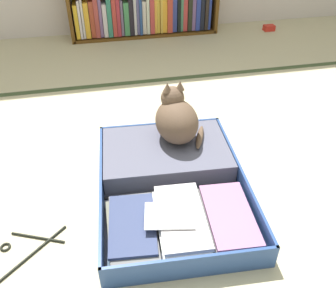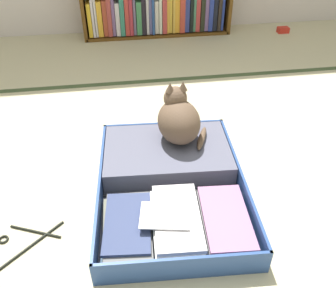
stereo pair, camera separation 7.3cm
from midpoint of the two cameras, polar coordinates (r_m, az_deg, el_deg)
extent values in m
plane|color=#C0B690|center=(1.56, 3.30, -11.85)|extent=(10.00, 10.00, 0.00)
cube|color=#3B4C2C|center=(2.60, -4.18, 9.92)|extent=(4.80, 0.05, 0.00)
cube|color=brown|center=(3.48, -4.28, 17.13)|extent=(1.29, 0.24, 0.02)
cube|color=yellow|center=(3.40, -14.94, 18.53)|extent=(0.03, 0.20, 0.28)
cube|color=silver|center=(3.39, -14.45, 18.87)|extent=(0.02, 0.20, 0.32)
cube|color=silver|center=(3.40, -14.05, 19.02)|extent=(0.02, 0.20, 0.33)
cube|color=gold|center=(3.40, -13.43, 18.86)|extent=(0.04, 0.20, 0.30)
cube|color=#AB422A|center=(3.40, -12.64, 19.04)|extent=(0.04, 0.20, 0.30)
cube|color=#AB423C|center=(3.39, -11.98, 19.27)|extent=(0.04, 0.20, 0.33)
cube|color=slate|center=(3.40, -11.38, 19.35)|extent=(0.03, 0.20, 0.32)
cube|color=silver|center=(3.40, -10.70, 19.03)|extent=(0.04, 0.20, 0.28)
cube|color=#337E65|center=(3.39, -10.04, 19.55)|extent=(0.04, 0.20, 0.34)
cube|color=#BC3931|center=(3.39, -9.31, 19.61)|extent=(0.04, 0.20, 0.33)
cube|color=#AD303B|center=(3.39, -8.69, 19.83)|extent=(0.03, 0.20, 0.35)
cube|color=slate|center=(3.41, -8.12, 19.53)|extent=(0.02, 0.20, 0.30)
cube|color=#428951|center=(3.41, -7.41, 19.41)|extent=(0.04, 0.20, 0.28)
cube|color=black|center=(3.41, -6.69, 19.65)|extent=(0.04, 0.20, 0.30)
cube|color=silver|center=(3.41, -6.11, 19.98)|extent=(0.02, 0.20, 0.34)
cube|color=slate|center=(3.42, -5.67, 20.11)|extent=(0.02, 0.20, 0.34)
cube|color=#2B4D8B|center=(3.41, -5.22, 20.01)|extent=(0.02, 0.20, 0.34)
cube|color=beige|center=(3.43, -4.67, 19.71)|extent=(0.03, 0.20, 0.28)
cube|color=beige|center=(3.42, -4.08, 19.97)|extent=(0.02, 0.20, 0.32)
cube|color=#BB3D3B|center=(3.42, -3.45, 20.34)|extent=(0.04, 0.20, 0.36)
cube|color=gold|center=(3.44, -2.89, 20.32)|extent=(0.02, 0.20, 0.34)
cube|color=gold|center=(3.44, -2.47, 20.49)|extent=(0.02, 0.20, 0.36)
cube|color=gold|center=(3.44, -2.00, 20.29)|extent=(0.02, 0.20, 0.33)
cube|color=gold|center=(3.46, -1.46, 20.17)|extent=(0.04, 0.20, 0.31)
cube|color=#BB402F|center=(3.45, -0.65, 20.10)|extent=(0.04, 0.20, 0.30)
cube|color=#35408E|center=(3.48, 0.07, 20.25)|extent=(0.04, 0.20, 0.31)
cube|color=black|center=(3.47, 0.78, 20.44)|extent=(0.03, 0.20, 0.33)
cube|color=#488462|center=(3.49, 1.23, 20.34)|extent=(0.02, 0.20, 0.31)
cube|color=#C23C3C|center=(3.49, 1.77, 20.72)|extent=(0.04, 0.20, 0.36)
cube|color=#26281C|center=(3.51, 2.50, 20.17)|extent=(0.04, 0.20, 0.29)
cube|color=slate|center=(3.52, 3.11, 20.37)|extent=(0.03, 0.20, 0.30)
cube|color=#2B3C95|center=(3.52, 3.75, 20.23)|extent=(0.04, 0.20, 0.29)
cube|color=black|center=(3.53, 4.45, 20.72)|extent=(0.04, 0.20, 0.35)
cube|color=#2B221D|center=(3.53, 5.12, 20.56)|extent=(0.03, 0.20, 0.33)
cube|color=#293C96|center=(3.55, 5.60, 20.70)|extent=(0.02, 0.20, 0.34)
cube|color=navy|center=(1.51, 0.55, -13.61)|extent=(0.67, 0.47, 0.01)
cube|color=navy|center=(1.34, 1.99, -19.01)|extent=(0.64, 0.05, 0.12)
cube|color=navy|center=(1.47, -11.91, -13.37)|extent=(0.04, 0.43, 0.12)
cube|color=navy|center=(1.54, 12.40, -10.78)|extent=(0.04, 0.43, 0.12)
cube|color=#464B5C|center=(1.50, 0.55, -13.37)|extent=(0.64, 0.45, 0.01)
cube|color=navy|center=(1.82, -1.50, -3.17)|extent=(0.67, 0.47, 0.01)
cube|color=navy|center=(1.95, -2.28, 1.92)|extent=(0.64, 0.05, 0.12)
cube|color=navy|center=(1.78, -11.57, -2.74)|extent=(0.04, 0.43, 0.12)
cube|color=navy|center=(1.84, 8.21, -1.00)|extent=(0.04, 0.43, 0.12)
cube|color=#464B5C|center=(1.81, -1.51, -2.93)|extent=(0.64, 0.45, 0.01)
cylinder|color=black|center=(1.65, -0.59, -7.62)|extent=(0.62, 0.06, 0.02)
cube|color=#3C5163|center=(1.48, -7.24, -14.06)|extent=(0.22, 0.39, 0.02)
cube|color=slate|center=(1.47, -7.36, -13.47)|extent=(0.19, 0.34, 0.02)
cube|color=slate|center=(1.47, -7.06, -12.93)|extent=(0.20, 0.36, 0.01)
cube|color=#354067|center=(1.46, -7.18, -12.51)|extent=(0.21, 0.33, 0.01)
cube|color=#745F5B|center=(1.50, 0.47, -12.76)|extent=(0.19, 0.36, 0.02)
cube|color=navy|center=(1.48, 0.28, -12.23)|extent=(0.19, 0.32, 0.02)
cube|color=silver|center=(1.46, 0.43, -12.23)|extent=(0.20, 0.36, 0.02)
cube|color=silver|center=(1.45, 0.70, -11.45)|extent=(0.21, 0.36, 0.02)
cube|color=black|center=(1.53, 7.87, -11.97)|extent=(0.20, 0.33, 0.02)
cube|color=slate|center=(1.51, 8.11, -11.51)|extent=(0.21, 0.35, 0.02)
cube|color=#9E6C93|center=(1.50, 8.33, -11.04)|extent=(0.21, 0.36, 0.02)
cube|color=white|center=(1.43, -1.28, -11.29)|extent=(0.21, 0.17, 0.01)
cube|color=#565769|center=(1.78, -1.53, -1.74)|extent=(0.63, 0.44, 0.10)
torus|color=white|center=(1.77, -0.52, -0.04)|extent=(0.12, 0.12, 0.01)
cylinder|color=black|center=(1.93, -7.41, 1.28)|extent=(0.02, 0.02, 0.10)
cylinder|color=black|center=(1.96, 2.86, 2.14)|extent=(0.02, 0.02, 0.10)
cube|color=yellow|center=(1.37, 7.24, -18.20)|extent=(0.03, 0.00, 0.02)
cube|color=red|center=(1.38, 7.96, -18.06)|extent=(0.03, 0.00, 0.02)
cube|color=#298B3E|center=(1.32, -6.22, -18.88)|extent=(0.04, 0.00, 0.02)
ellipsoid|color=brown|center=(1.74, 0.19, 3.58)|extent=(0.23, 0.28, 0.21)
ellipsoid|color=brown|center=(1.82, -0.48, 3.53)|extent=(0.15, 0.10, 0.11)
sphere|color=brown|center=(1.74, -0.38, 7.30)|extent=(0.11, 0.11, 0.11)
cone|color=brown|center=(1.71, 0.69, 9.26)|extent=(0.04, 0.04, 0.04)
cone|color=brown|center=(1.69, -1.36, 8.97)|extent=(0.04, 0.04, 0.04)
sphere|color=gold|center=(1.78, -0.18, 8.29)|extent=(0.02, 0.02, 0.02)
sphere|color=gold|center=(1.77, -1.46, 8.10)|extent=(0.02, 0.02, 0.02)
ellipsoid|color=brown|center=(1.78, 3.91, 1.08)|extent=(0.10, 0.19, 0.03)
cylinder|color=black|center=(1.54, -23.28, -16.76)|extent=(0.31, 0.29, 0.01)
cylinder|color=black|center=(1.59, -21.22, -13.70)|extent=(0.21, 0.10, 0.01)
torus|color=black|center=(1.61, -25.63, -14.55)|extent=(0.06, 0.06, 0.01)
cube|color=red|center=(3.68, 15.15, 17.35)|extent=(0.10, 0.07, 0.05)
camera|label=1|loc=(0.04, -91.31, -0.97)|focal=38.43mm
camera|label=2|loc=(0.04, 88.69, 0.97)|focal=38.43mm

